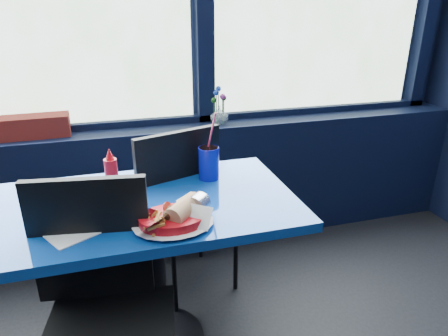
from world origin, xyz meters
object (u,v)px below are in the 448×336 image
flower_vase (219,113)px  soda_cup (209,162)px  food_basket (175,218)px  ketchup_bottle (112,174)px  planter_box (13,128)px  chair_near_back (185,203)px  near_table (149,240)px  chair_near_front (102,300)px

flower_vase → soda_cup: (-0.24, -0.68, -0.04)m
food_basket → ketchup_bottle: (-0.20, 0.34, 0.05)m
planter_box → soda_cup: size_ratio=1.88×
chair_near_back → planter_box: chair_near_back is taller
near_table → flower_vase: size_ratio=5.17×
near_table → food_basket: food_basket is taller
chair_near_back → near_table: bearing=38.3°
chair_near_front → soda_cup: soda_cup is taller
near_table → flower_vase: (0.54, 0.84, 0.30)m
soda_cup → flower_vase: bearing=70.9°
food_basket → soda_cup: soda_cup is taller
chair_near_back → soda_cup: (0.09, -0.16, 0.27)m
near_table → chair_near_front: chair_near_front is taller
planter_box → chair_near_front: bearing=-71.9°
food_basket → chair_near_back: bearing=54.6°
food_basket → ketchup_bottle: size_ratio=1.58×
near_table → ketchup_bottle: ketchup_bottle is taller
chair_near_front → flower_vase: flower_vase is taller
food_basket → near_table: bearing=87.8°
flower_vase → food_basket: flower_vase is taller
near_table → chair_near_back: bearing=56.6°
chair_near_front → ketchup_bottle: chair_near_front is taller
planter_box → ketchup_bottle: bearing=-58.6°
planter_box → soda_cup: 1.17m
planter_box → flower_vase: size_ratio=2.54×
near_table → chair_near_back: (0.21, 0.32, -0.01)m
food_basket → chair_near_front: bearing=174.0°
flower_vase → soda_cup: size_ratio=0.74×
food_basket → planter_box: bearing=100.7°
flower_vase → chair_near_back: bearing=-122.2°
chair_near_front → soda_cup: (0.49, 0.46, 0.28)m
chair_near_front → food_basket: chair_near_front is taller
planter_box → flower_vase: bearing=-4.0°
chair_near_back → flower_vase: 0.69m
chair_near_front → food_basket: bearing=24.6°
near_table → chair_near_front: 0.36m
chair_near_back → planter_box: bearing=-51.9°
chair_near_front → chair_near_back: size_ratio=0.98×
chair_near_back → soda_cup: 0.33m
near_table → planter_box: planter_box is taller
flower_vase → ketchup_bottle: size_ratio=1.17×
chair_near_back → food_basket: (-0.13, -0.54, 0.23)m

